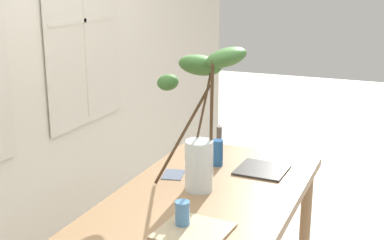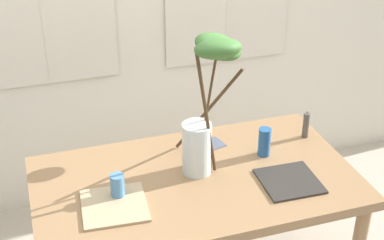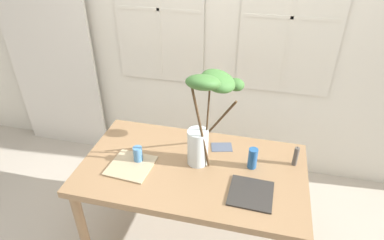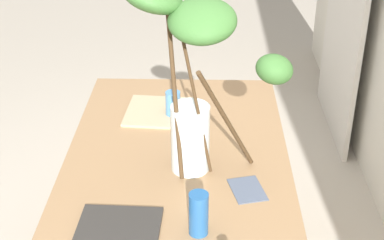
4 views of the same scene
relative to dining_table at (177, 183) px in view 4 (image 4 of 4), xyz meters
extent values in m
cube|color=#93704C|center=(0.00, 0.00, 0.06)|extent=(1.49, 0.85, 0.05)
cylinder|color=#93704C|center=(-0.69, -0.36, -0.31)|extent=(0.07, 0.07, 0.70)
cylinder|color=#93704C|center=(-0.69, 0.36, -0.31)|extent=(0.07, 0.07, 0.70)
cylinder|color=silver|center=(0.02, 0.05, 0.21)|extent=(0.14, 0.14, 0.25)
cylinder|color=silver|center=(0.02, 0.05, 0.13)|extent=(0.12, 0.12, 0.08)
cylinder|color=#47331E|center=(0.12, 0.18, 0.33)|extent=(0.27, 0.21, 0.48)
ellipsoid|color=#38662D|center=(0.22, 0.31, 0.57)|extent=(0.16, 0.17, 0.11)
cylinder|color=#47331E|center=(0.08, 0.07, 0.39)|extent=(0.05, 0.12, 0.59)
ellipsoid|color=#38662D|center=(0.13, 0.09, 0.69)|extent=(0.28, 0.27, 0.17)
cylinder|color=#47331E|center=(0.05, 0.00, 0.42)|extent=(0.13, 0.07, 0.65)
cylinder|color=#4C84BC|center=(-0.37, -0.03, 0.14)|extent=(0.06, 0.06, 0.11)
cylinder|color=#235693|center=(0.38, 0.09, 0.16)|extent=(0.06, 0.06, 0.15)
cube|color=tan|center=(-0.40, -0.10, 0.09)|extent=(0.30, 0.30, 0.01)
cube|color=#2D2B28|center=(0.40, -0.16, 0.09)|extent=(0.27, 0.27, 0.01)
cube|color=#4C566B|center=(0.16, 0.25, 0.09)|extent=(0.17, 0.14, 0.00)
camera|label=1|loc=(-2.25, -0.87, 1.13)|focal=50.15mm
camera|label=2|loc=(-0.67, -2.03, 1.59)|focal=52.33mm
camera|label=3|loc=(0.39, -1.62, 1.51)|focal=30.51mm
camera|label=4|loc=(1.78, 0.11, 1.26)|focal=53.76mm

